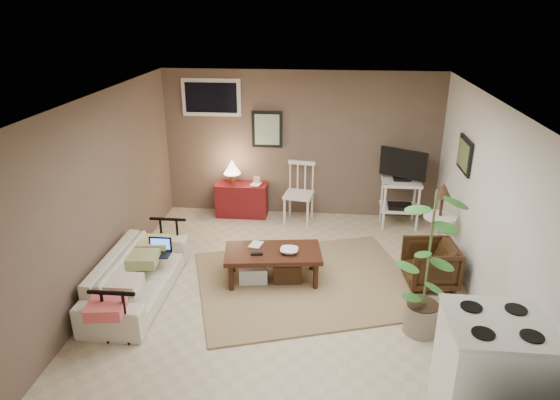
# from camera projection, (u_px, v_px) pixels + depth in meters

# --- Properties ---
(floor) EXTENTS (5.00, 5.00, 0.00)m
(floor) POSITION_uv_depth(u_px,v_px,m) (287.00, 289.00, 6.29)
(floor) COLOR #C1B293
(floor) RESTS_ON ground
(art_back) EXTENTS (0.50, 0.03, 0.60)m
(art_back) POSITION_uv_depth(u_px,v_px,m) (267.00, 129.00, 8.09)
(art_back) COLOR black
(art_right) EXTENTS (0.03, 0.60, 0.45)m
(art_right) POSITION_uv_depth(u_px,v_px,m) (465.00, 155.00, 6.49)
(art_right) COLOR black
(window) EXTENTS (0.96, 0.03, 0.60)m
(window) POSITION_uv_depth(u_px,v_px,m) (211.00, 97.00, 7.99)
(window) COLOR silver
(rug) EXTENTS (3.23, 2.88, 0.03)m
(rug) POSITION_uv_depth(u_px,v_px,m) (306.00, 282.00, 6.42)
(rug) COLOR #8C7551
(rug) RESTS_ON floor
(coffee_table) EXTENTS (1.29, 0.79, 0.46)m
(coffee_table) POSITION_uv_depth(u_px,v_px,m) (272.00, 263.00, 6.38)
(coffee_table) COLOR #38180F
(coffee_table) RESTS_ON floor
(sofa) EXTENTS (0.56, 1.90, 0.74)m
(sofa) POSITION_uv_depth(u_px,v_px,m) (137.00, 269.00, 6.02)
(sofa) COLOR beige
(sofa) RESTS_ON floor
(sofa_pillows) EXTENTS (0.37, 1.81, 0.13)m
(sofa_pillows) POSITION_uv_depth(u_px,v_px,m) (133.00, 272.00, 5.79)
(sofa_pillows) COLOR beige
(sofa_pillows) RESTS_ON sofa
(sofa_end_rails) EXTENTS (0.51, 1.90, 0.64)m
(sofa_end_rails) POSITION_uv_depth(u_px,v_px,m) (146.00, 273.00, 6.03)
(sofa_end_rails) COLOR black
(sofa_end_rails) RESTS_ON floor
(laptop) EXTENTS (0.29, 0.21, 0.20)m
(laptop) POSITION_uv_depth(u_px,v_px,m) (159.00, 249.00, 6.27)
(laptop) COLOR black
(laptop) RESTS_ON sofa
(red_console) EXTENTS (0.85, 0.38, 0.98)m
(red_console) POSITION_uv_depth(u_px,v_px,m) (241.00, 196.00, 8.36)
(red_console) COLOR maroon
(red_console) RESTS_ON floor
(spindle_chair) EXTENTS (0.50, 0.50, 0.98)m
(spindle_chair) POSITION_uv_depth(u_px,v_px,m) (299.00, 195.00, 8.10)
(spindle_chair) COLOR silver
(spindle_chair) RESTS_ON floor
(tv_stand) EXTENTS (0.68, 0.49, 1.27)m
(tv_stand) POSITION_uv_depth(u_px,v_px,m) (401.00, 186.00, 7.86)
(tv_stand) COLOR silver
(tv_stand) RESTS_ON floor
(side_table) EXTENTS (0.44, 0.44, 1.16)m
(side_table) POSITION_uv_depth(u_px,v_px,m) (440.00, 214.00, 6.69)
(side_table) COLOR silver
(side_table) RESTS_ON floor
(armchair) EXTENTS (0.63, 0.66, 0.62)m
(armchair) POSITION_uv_depth(u_px,v_px,m) (430.00, 262.00, 6.30)
(armchair) COLOR black
(armchair) RESTS_ON floor
(potted_plant) EXTENTS (0.42, 0.42, 1.68)m
(potted_plant) POSITION_uv_depth(u_px,v_px,m) (429.00, 259.00, 5.16)
(potted_plant) COLOR gray
(potted_plant) RESTS_ON floor
(stove) EXTENTS (0.80, 0.74, 1.04)m
(stove) POSITION_uv_depth(u_px,v_px,m) (490.00, 374.00, 4.11)
(stove) COLOR white
(stove) RESTS_ON floor
(bowl) EXTENTS (0.23, 0.06, 0.23)m
(bowl) POSITION_uv_depth(u_px,v_px,m) (289.00, 245.00, 6.23)
(bowl) COLOR #38180F
(bowl) RESTS_ON coffee_table
(book_table) EXTENTS (0.15, 0.05, 0.21)m
(book_table) POSITION_uv_depth(u_px,v_px,m) (250.00, 237.00, 6.45)
(book_table) COLOR #38180F
(book_table) RESTS_ON coffee_table
(book_console) EXTENTS (0.15, 0.05, 0.21)m
(book_console) POSITION_uv_depth(u_px,v_px,m) (252.00, 179.00, 8.21)
(book_console) COLOR #38180F
(book_console) RESTS_ON red_console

